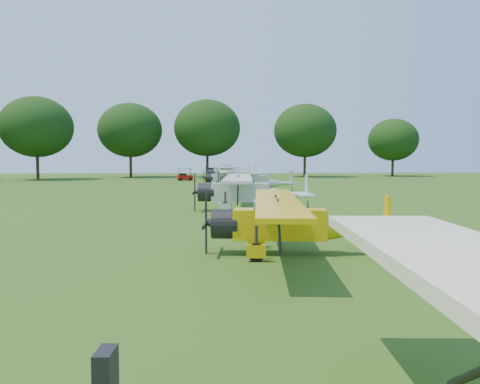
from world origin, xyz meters
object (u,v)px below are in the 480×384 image
at_px(aircraft_5, 229,177).
at_px(golf_cart, 184,176).
at_px(aircraft_2, 294,219).
at_px(aircraft_6, 230,172).
at_px(aircraft_3, 249,189).
at_px(aircraft_7, 228,170).
at_px(aircraft_4, 254,180).

bearing_deg(aircraft_5, golf_cart, 110.48).
height_order(aircraft_2, aircraft_6, aircraft_6).
xyz_separation_m(aircraft_2, aircraft_5, (-0.14, 35.90, -0.01)).
bearing_deg(aircraft_3, aircraft_7, 93.67).
distance_m(aircraft_3, golf_cart, 39.31).
distance_m(aircraft_3, aircraft_5, 23.61).
bearing_deg(aircraft_5, aircraft_2, -88.77).
height_order(aircraft_5, aircraft_6, aircraft_6).
xyz_separation_m(aircraft_4, golf_cart, (-6.99, 26.43, -0.66)).
height_order(aircraft_4, golf_cart, aircraft_4).
bearing_deg(aircraft_2, aircraft_7, 95.50).
distance_m(aircraft_5, aircraft_6, 11.90).
distance_m(aircraft_4, golf_cart, 27.35).
distance_m(aircraft_2, aircraft_6, 47.79).
bearing_deg(golf_cart, aircraft_5, -85.84).
height_order(aircraft_3, aircraft_6, aircraft_6).
bearing_deg(aircraft_3, aircraft_4, 87.51).
bearing_deg(aircraft_7, aircraft_2, -81.07).
xyz_separation_m(aircraft_3, aircraft_4, (1.65, 12.51, -0.01)).
relative_size(aircraft_3, aircraft_6, 0.98).
distance_m(aircraft_2, aircraft_5, 35.90).
height_order(aircraft_6, aircraft_7, aircraft_7).
distance_m(aircraft_3, aircraft_6, 35.50).
height_order(aircraft_4, aircraft_5, aircraft_4).
relative_size(aircraft_2, aircraft_3, 0.88).
height_order(aircraft_2, aircraft_3, aircraft_3).
relative_size(aircraft_2, aircraft_5, 1.01).
bearing_deg(aircraft_3, aircraft_5, 94.84).
relative_size(aircraft_5, aircraft_7, 0.85).
xyz_separation_m(aircraft_5, aircraft_6, (0.74, 11.88, 0.19)).
xyz_separation_m(aircraft_6, golf_cart, (-6.16, 3.45, -0.69)).
distance_m(aircraft_5, aircraft_7, 23.95).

